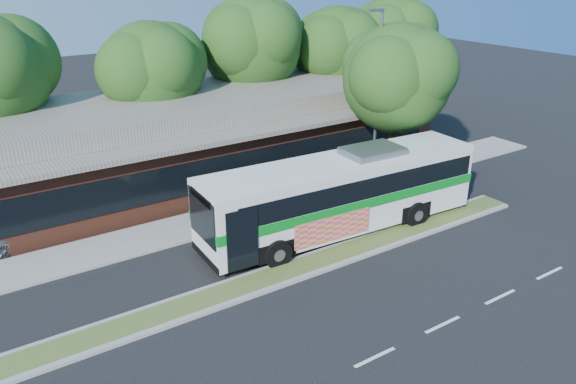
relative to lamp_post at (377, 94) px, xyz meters
name	(u,v)px	position (x,y,z in m)	size (l,w,h in m)	color
ground	(285,284)	(-9.56, -6.00, -4.90)	(120.00, 120.00, 0.00)	black
median_strip	(276,276)	(-9.56, -5.40, -4.83)	(26.00, 1.10, 0.15)	#455825
sidewalk	(209,221)	(-9.56, 0.40, -4.84)	(44.00, 2.60, 0.12)	gray
plaza_building	(153,143)	(-9.56, 6.99, -2.77)	(33.20, 11.20, 4.45)	brown
lamp_post	(377,94)	(0.00, 0.00, 0.00)	(0.93, 0.18, 9.07)	slate
tree_bg_c	(157,69)	(-8.16, 9.13, 0.69)	(6.24, 5.60, 8.26)	black
tree_bg_d	(256,42)	(-1.12, 10.15, 1.52)	(6.91, 6.20, 9.37)	black
tree_bg_e	(340,48)	(4.85, 9.14, 0.84)	(6.47, 5.80, 8.50)	black
tree_bg_f	(396,35)	(10.87, 10.14, 1.16)	(6.69, 6.00, 8.92)	black
transit_bus	(342,189)	(-4.99, -3.61, -2.87)	(13.13, 3.53, 3.65)	silver
sidewalk_tree	(401,75)	(1.47, -0.14, 0.85)	(6.25, 5.60, 8.42)	black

